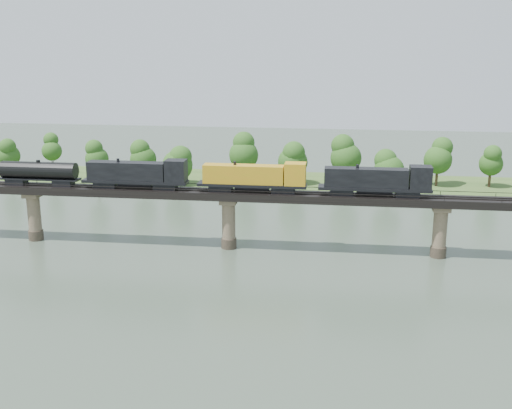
# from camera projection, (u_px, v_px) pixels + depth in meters

# --- Properties ---
(ground) EXTENTS (400.00, 400.00, 0.00)m
(ground) POSITION_uv_depth(u_px,v_px,m) (195.00, 310.00, 97.27)
(ground) COLOR #344234
(ground) RESTS_ON ground
(far_bank) EXTENTS (300.00, 24.00, 1.60)m
(far_bank) POSITION_uv_depth(u_px,v_px,m) (263.00, 182.00, 178.54)
(far_bank) COLOR #345020
(far_bank) RESTS_ON ground
(bridge) EXTENTS (236.00, 30.00, 11.50)m
(bridge) POSITION_uv_depth(u_px,v_px,m) (229.00, 221.00, 124.63)
(bridge) COLOR #473A2D
(bridge) RESTS_ON ground
(bridge_superstructure) EXTENTS (220.00, 4.90, 0.75)m
(bridge_superstructure) POSITION_uv_depth(u_px,v_px,m) (228.00, 190.00, 123.02)
(bridge_superstructure) COLOR black
(bridge_superstructure) RESTS_ON bridge
(far_treeline) EXTENTS (289.06, 17.54, 13.60)m
(far_treeline) POSITION_uv_depth(u_px,v_px,m) (231.00, 156.00, 173.25)
(far_treeline) COLOR #382619
(far_treeline) RESTS_ON far_bank
(freight_train) EXTENTS (84.43, 3.29, 5.81)m
(freight_train) POSITION_uv_depth(u_px,v_px,m) (213.00, 176.00, 122.75)
(freight_train) COLOR black
(freight_train) RESTS_ON bridge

